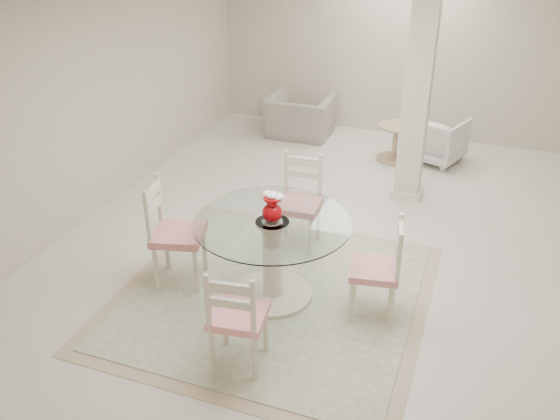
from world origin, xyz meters
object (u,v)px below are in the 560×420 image
(armchair_white, at_px, (437,139))
(side_table, at_px, (395,144))
(recliner_taupe, at_px, (300,116))
(dining_chair_west, at_px, (170,226))
(dining_chair_east, at_px, (383,263))
(dining_table, at_px, (273,259))
(column, at_px, (418,93))
(red_vase, at_px, (272,208))
(dining_chair_south, at_px, (236,312))
(dining_chair_north, at_px, (300,195))

(armchair_white, relative_size, side_table, 1.34)
(recliner_taupe, xyz_separation_m, side_table, (1.61, -0.46, -0.08))
(dining_chair_west, height_order, armchair_white, dining_chair_west)
(dining_chair_east, relative_size, side_table, 2.00)
(dining_table, xyz_separation_m, side_table, (0.47, 3.74, -0.18))
(column, distance_m, dining_chair_west, 3.40)
(dining_chair_east, relative_size, recliner_taupe, 1.06)
(red_vase, xyz_separation_m, dining_chair_south, (0.08, -1.02, -0.40))
(column, distance_m, recliner_taupe, 2.71)
(red_vase, height_order, side_table, red_vase)
(red_vase, bearing_deg, dining_chair_west, -174.83)
(dining_chair_south, bearing_deg, red_vase, -93.30)
(dining_chair_west, xyz_separation_m, dining_chair_south, (1.10, -0.93, -0.06))
(dining_chair_east, height_order, armchair_white, dining_chair_east)
(dining_chair_south, bearing_deg, dining_chair_north, -93.40)
(dining_chair_west, relative_size, side_table, 2.23)
(dining_chair_south, xyz_separation_m, recliner_taupe, (-1.22, 5.22, -0.24))
(dining_chair_east, relative_size, dining_chair_west, 0.90)
(dining_chair_west, distance_m, dining_chair_south, 1.44)
(dining_table, bearing_deg, recliner_taupe, 105.17)
(dining_table, xyz_separation_m, dining_chair_west, (-1.02, -0.09, 0.21))
(dining_chair_west, distance_m, side_table, 4.13)
(column, relative_size, side_table, 5.02)
(column, height_order, dining_chair_north, column)
(red_vase, bearing_deg, dining_table, -95.71)
(dining_chair_east, distance_m, side_table, 3.72)
(dining_chair_north, distance_m, armchair_white, 3.14)
(red_vase, distance_m, armchair_white, 4.13)
(side_table, bearing_deg, column, -71.05)
(armchair_white, bearing_deg, dining_chair_west, 82.65)
(red_vase, bearing_deg, armchair_white, 75.18)
(column, xyz_separation_m, dining_chair_north, (-0.92, -1.64, -0.75))
(dining_chair_north, height_order, recliner_taupe, dining_chair_north)
(column, bearing_deg, recliner_taupe, 142.18)
(dining_table, height_order, dining_chair_east, dining_chair_east)
(dining_chair_south, height_order, recliner_taupe, dining_chair_south)
(dining_chair_north, relative_size, side_table, 2.13)
(dining_chair_east, height_order, side_table, dining_chair_east)
(red_vase, distance_m, dining_chair_south, 1.10)
(dining_table, xyz_separation_m, armchair_white, (1.04, 3.95, -0.10))
(recliner_taupe, bearing_deg, column, 141.32)
(dining_chair_west, xyz_separation_m, side_table, (1.50, 3.83, -0.38))
(dining_table, xyz_separation_m, dining_chair_north, (-0.07, 1.02, 0.18))
(column, bearing_deg, dining_chair_south, -101.77)
(dining_chair_west, bearing_deg, dining_table, -99.65)
(dining_chair_north, distance_m, side_table, 2.80)
(column, height_order, dining_chair_south, column)
(dining_chair_west, height_order, dining_chair_south, dining_chair_west)
(column, height_order, red_vase, column)
(dining_chair_west, bearing_deg, column, -48.82)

